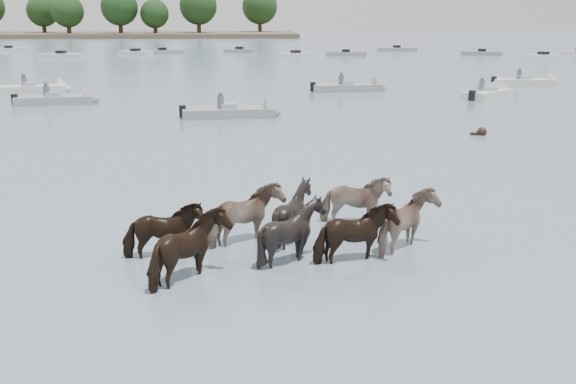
{
  "coord_description": "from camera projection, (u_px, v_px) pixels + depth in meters",
  "views": [
    {
      "loc": [
        -2.46,
        -13.55,
        5.11
      ],
      "look_at": [
        -1.51,
        0.99,
        1.1
      ],
      "focal_mm": 40.15,
      "sensor_mm": 36.0,
      "label": 1
    }
  ],
  "objects": [
    {
      "name": "motorboat_d",
      "position": [
        492.0,
        93.0,
        41.59
      ],
      "size": [
        4.4,
        4.34,
        1.92
      ],
      "rotation": [
        0.0,
        0.0,
        0.77
      ],
      "color": "silver",
      "rests_on": "ground"
    },
    {
      "name": "pony_herd",
      "position": [
        290.0,
        228.0,
        14.24
      ],
      "size": [
        7.25,
        4.82,
        1.61
      ],
      "color": "black",
      "rests_on": "ground"
    },
    {
      "name": "motorboat_c",
      "position": [
        357.0,
        88.0,
        44.84
      ],
      "size": [
        5.48,
        1.95,
        1.92
      ],
      "rotation": [
        0.0,
        0.0,
        0.07
      ],
      "color": "gray",
      "rests_on": "ground"
    },
    {
      "name": "motorboat_f",
      "position": [
        42.0,
        89.0,
        43.98
      ],
      "size": [
        5.26,
        2.48,
        1.92
      ],
      "rotation": [
        0.0,
        0.0,
        0.18
      ],
      "color": "silver",
      "rests_on": "ground"
    },
    {
      "name": "motorboat_a",
      "position": [
        67.0,
        100.0,
        38.39
      ],
      "size": [
        5.09,
        2.35,
        1.92
      ],
      "rotation": [
        0.0,
        0.0,
        0.16
      ],
      "color": "gray",
      "rests_on": "ground"
    },
    {
      "name": "swimming_pony",
      "position": [
        481.0,
        133.0,
        28.4
      ],
      "size": [
        0.72,
        0.44,
        0.44
      ],
      "color": "black",
      "rests_on": "ground"
    },
    {
      "name": "distant_flotilla",
      "position": [
        256.0,
        53.0,
        84.66
      ],
      "size": [
        103.58,
        23.29,
        0.93
      ],
      "color": "gray",
      "rests_on": "ground"
    },
    {
      "name": "motorboat_b",
      "position": [
        243.0,
        112.0,
        33.43
      ],
      "size": [
        5.39,
        1.97,
        1.92
      ],
      "rotation": [
        0.0,
        0.0,
        0.07
      ],
      "color": "gray",
      "rests_on": "ground"
    },
    {
      "name": "motorboat_e",
      "position": [
        534.0,
        82.0,
        48.42
      ],
      "size": [
        5.17,
        2.22,
        1.92
      ],
      "rotation": [
        0.0,
        0.0,
        -0.13
      ],
      "color": "silver",
      "rests_on": "ground"
    },
    {
      "name": "ground",
      "position": [
        357.0,
        249.0,
        14.55
      ],
      "size": [
        400.0,
        400.0,
        0.0
      ],
      "primitive_type": "plane",
      "color": "slate",
      "rests_on": "ground"
    }
  ]
}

